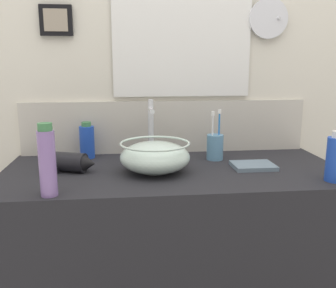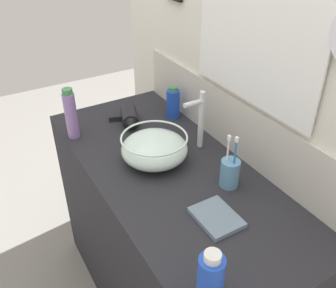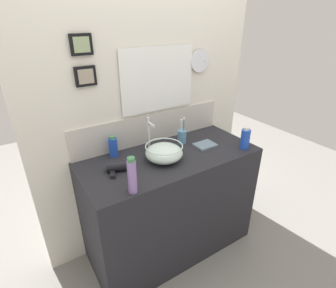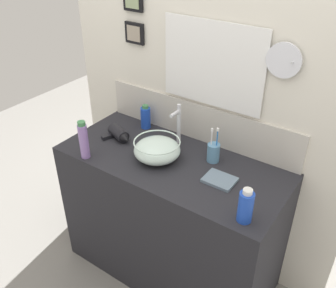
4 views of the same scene
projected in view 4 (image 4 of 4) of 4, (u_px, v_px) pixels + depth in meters
name	position (u px, v px, depth m)	size (l,w,h in m)	color
ground_plane	(171.00, 266.00, 2.55)	(6.00, 6.00, 0.00)	gray
vanity_counter	(171.00, 219.00, 2.32)	(1.30, 0.58, 0.88)	#232328
back_panel	(204.00, 80.00, 2.11)	(1.84, 0.10, 2.51)	silver
glass_bowl_sink	(157.00, 150.00, 2.07)	(0.26, 0.26, 0.11)	silver
faucet	(178.00, 122.00, 2.17)	(0.02, 0.10, 0.25)	silver
hair_drier	(119.00, 134.00, 2.26)	(0.20, 0.14, 0.07)	black
toothbrush_cup	(213.00, 152.00, 2.06)	(0.07, 0.07, 0.21)	#598CB2
soap_dispenser	(146.00, 117.00, 2.37)	(0.06, 0.06, 0.16)	blue
lotion_bottle	(84.00, 140.00, 2.06)	(0.05, 0.05, 0.23)	#8C6BB2
spray_bottle	(246.00, 206.00, 1.64)	(0.07, 0.07, 0.17)	blue
hand_towel	(220.00, 180.00, 1.92)	(0.16, 0.13, 0.02)	slate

